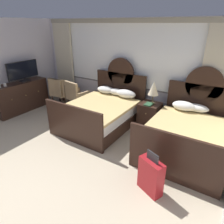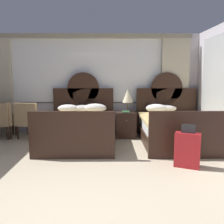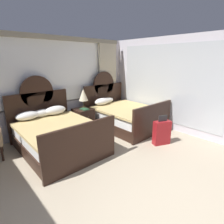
% 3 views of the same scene
% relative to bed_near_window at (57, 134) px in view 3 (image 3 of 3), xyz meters
% --- Properties ---
extents(wall_back_window, '(6.07, 0.22, 2.70)m').
position_rel_bed_near_window_xyz_m(wall_back_window, '(0.10, 1.14, 1.08)').
color(wall_back_window, silver).
rests_on(wall_back_window, ground_plane).
extents(wall_right_mirror, '(0.08, 4.73, 2.70)m').
position_rel_bed_near_window_xyz_m(wall_right_mirror, '(3.17, -1.20, 0.98)').
color(wall_right_mirror, silver).
rests_on(wall_right_mirror, ground_plane).
extents(bed_near_window, '(1.62, 2.13, 1.67)m').
position_rel_bed_near_window_xyz_m(bed_near_window, '(0.00, 0.00, 0.00)').
color(bed_near_window, black).
rests_on(bed_near_window, ground_plane).
extents(bed_near_mirror, '(1.62, 2.13, 1.67)m').
position_rel_bed_near_window_xyz_m(bed_near_mirror, '(2.25, -0.01, -0.01)').
color(bed_near_mirror, black).
rests_on(bed_near_mirror, ground_plane).
extents(nightstand_between_beds, '(0.51, 0.54, 0.66)m').
position_rel_bed_near_window_xyz_m(nightstand_between_beds, '(1.13, 0.58, -0.04)').
color(nightstand_between_beds, black).
rests_on(nightstand_between_beds, ground_plane).
extents(table_lamp_on_nightstand, '(0.27, 0.27, 0.59)m').
position_rel_bed_near_window_xyz_m(table_lamp_on_nightstand, '(1.17, 0.59, 0.70)').
color(table_lamp_on_nightstand, brown).
rests_on(table_lamp_on_nightstand, nightstand_between_beds).
extents(book_on_nightstand, '(0.18, 0.26, 0.03)m').
position_rel_bed_near_window_xyz_m(book_on_nightstand, '(1.12, 0.48, 0.30)').
color(book_on_nightstand, '#285133').
rests_on(book_on_nightstand, nightstand_between_beds).
extents(suitcase_on_floor, '(0.46, 0.34, 0.76)m').
position_rel_bed_near_window_xyz_m(suitcase_on_floor, '(2.05, -1.53, -0.06)').
color(suitcase_on_floor, maroon).
rests_on(suitcase_on_floor, ground_plane).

